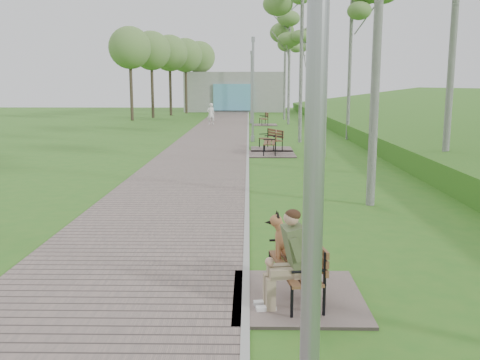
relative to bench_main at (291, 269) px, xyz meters
The scene contains 16 objects.
ground 1.30m from the bench_main, 118.02° to the right, with size 120.00×120.00×0.00m, color #316D1F.
walkway 20.54m from the bench_main, 96.52° to the left, with size 3.50×67.00×0.04m, color #70605B.
kerb 20.42m from the bench_main, 91.63° to the left, with size 0.10×67.00×0.05m, color #999993.
building_north 49.95m from the bench_main, 92.39° to the left, with size 10.00×5.20×4.00m.
bench_main is the anchor object (origin of this frame).
bench_second 14.54m from the bench_main, 88.85° to the left, with size 1.90×2.11×1.17m.
bench_third 16.11m from the bench_main, 88.62° to the left, with size 1.75×1.94×1.07m.
bench_far 30.29m from the bench_main, 89.09° to the left, with size 1.73×1.93×1.07m.
lamp_post_near 4.00m from the bench_main, 92.74° to the right, with size 0.21×0.21×5.37m.
lamp_post_second 19.49m from the bench_main, 91.04° to the left, with size 0.19×0.19×4.96m.
lamp_post_third 31.94m from the bench_main, 90.66° to the left, with size 0.20×0.20×5.08m.
lamp_post_far 45.82m from the bench_main, 90.33° to the left, with size 0.22×0.22×5.56m.
pedestrian_near 30.53m from the bench_main, 95.94° to the left, with size 0.54×0.36×1.49m, color white.
birch_far_b 31.66m from the bench_main, 85.91° to the left, with size 2.41×2.41×8.04m.
birch_distant_a 37.12m from the bench_main, 86.41° to the left, with size 2.71×2.71×9.90m.
birch_distant_b 48.94m from the bench_main, 83.77° to the left, with size 2.76×2.76×8.75m.
Camera 1 is at (0.03, -5.44, 2.73)m, focal length 40.00 mm.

